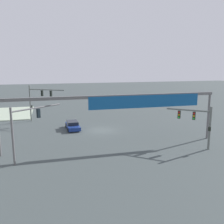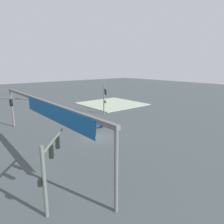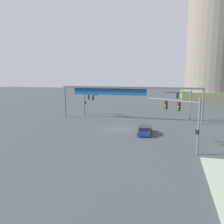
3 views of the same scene
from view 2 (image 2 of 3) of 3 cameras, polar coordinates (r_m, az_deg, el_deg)
The scene contains 8 objects.
ground_plane at distance 28.48m, azimuth -4.17°, elevation -7.12°, with size 194.32×194.32×0.00m, color #404949.
sidewalk_corner at distance 52.31m, azimuth -0.12°, elevation 2.35°, with size 14.26×13.99×0.15m, color #A1B298.
traffic_signal_near_corner at distance 14.98m, azimuth -17.27°, elevation -13.24°, with size 4.02×3.66×5.03m.
traffic_signal_opposite_side at distance 32.77m, azimuth -28.73°, elevation 1.09°, with size 4.84×3.89×5.73m.
traffic_signal_cross_street at distance 39.34m, azimuth -2.09°, elevation 4.84°, with size 5.74×3.97×6.21m.
overhead_sign_gantry at distance 22.61m, azimuth -18.60°, elevation 0.98°, with size 25.95×0.43×6.22m.
sedan_car_approaching at distance 32.47m, azimuth -5.67°, elevation -3.52°, with size 2.01×4.39×1.21m.
fire_hydrant_on_curb at distance 51.62m, azimuth -1.59°, elevation 2.66°, with size 0.33×0.22×0.71m.
Camera 2 is at (-21.85, 15.41, 9.82)m, focal length 32.39 mm.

